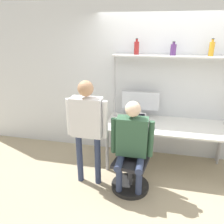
% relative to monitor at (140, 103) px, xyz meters
% --- Properties ---
extents(ground_plane, '(12.00, 12.00, 0.00)m').
position_rel_monitor_xyz_m(ground_plane, '(0.48, -0.66, -1.04)').
color(ground_plane, tan).
extents(wall_back, '(8.00, 0.06, 2.70)m').
position_rel_monitor_xyz_m(wall_back, '(0.48, 0.18, 0.31)').
color(wall_back, silver).
rests_on(wall_back, ground_plane).
extents(desk, '(1.99, 0.80, 0.77)m').
position_rel_monitor_xyz_m(desk, '(0.48, -0.24, -0.34)').
color(desk, silver).
rests_on(desk, ground_plane).
extents(shelf_unit, '(1.90, 0.31, 1.86)m').
position_rel_monitor_xyz_m(shelf_unit, '(0.48, -0.01, 0.58)').
color(shelf_unit, silver).
rests_on(shelf_unit, ground_plane).
extents(monitor, '(0.66, 0.22, 0.47)m').
position_rel_monitor_xyz_m(monitor, '(0.00, 0.00, 0.00)').
color(monitor, '#B7B7BC').
rests_on(monitor, desk).
extents(laptop, '(0.30, 0.22, 0.21)m').
position_rel_monitor_xyz_m(laptop, '(-0.02, -0.40, -0.22)').
color(laptop, silver).
rests_on(laptop, desk).
extents(cell_phone, '(0.07, 0.15, 0.01)m').
position_rel_monitor_xyz_m(cell_phone, '(0.24, -0.45, -0.27)').
color(cell_phone, '#264C8C').
rests_on(cell_phone, desk).
extents(office_chair, '(0.56, 0.56, 0.93)m').
position_rel_monitor_xyz_m(office_chair, '(-0.01, -0.91, -0.76)').
color(office_chair, black).
rests_on(office_chair, ground_plane).
extents(person_seated, '(0.60, 0.47, 1.35)m').
position_rel_monitor_xyz_m(person_seated, '(-0.02, -0.96, -0.24)').
color(person_seated, '#2D3856').
rests_on(person_seated, ground_plane).
extents(person_standing, '(0.60, 0.22, 1.60)m').
position_rel_monitor_xyz_m(person_standing, '(-0.66, -0.94, -0.02)').
color(person_standing, '#2D3856').
rests_on(person_standing, ground_plane).
extents(bottle_purple, '(0.09, 0.09, 0.21)m').
position_rel_monitor_xyz_m(bottle_purple, '(0.47, -0.01, 0.90)').
color(bottle_purple, '#593372').
rests_on(bottle_purple, shelf_unit).
extents(bottle_amber, '(0.08, 0.08, 0.25)m').
position_rel_monitor_xyz_m(bottle_amber, '(1.02, -0.01, 0.92)').
color(bottle_amber, gold).
rests_on(bottle_amber, shelf_unit).
extents(bottle_red, '(0.08, 0.08, 0.25)m').
position_rel_monitor_xyz_m(bottle_red, '(-0.10, -0.01, 0.92)').
color(bottle_red, maroon).
rests_on(bottle_red, shelf_unit).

